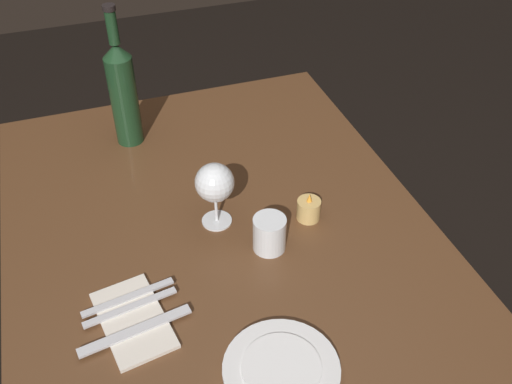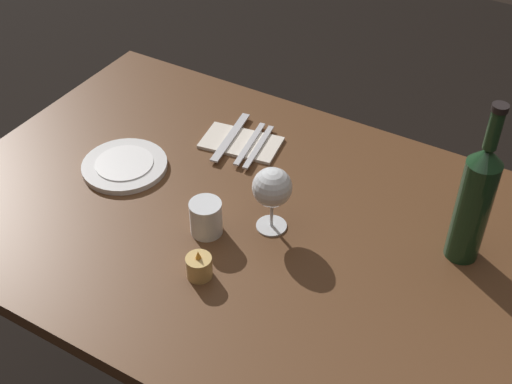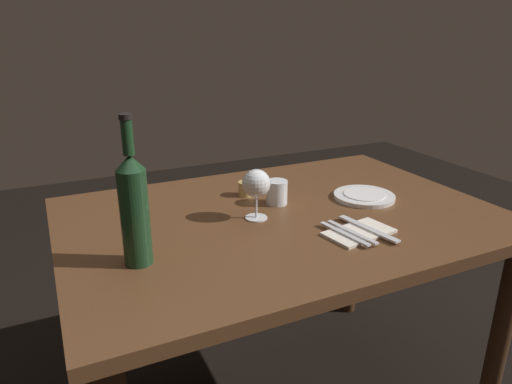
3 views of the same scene
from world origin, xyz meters
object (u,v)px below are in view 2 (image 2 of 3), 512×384
at_px(water_tumbler, 206,219).
at_px(table_knife, 231,137).
at_px(votive_candle, 199,267).
at_px(wine_bottle, 475,201).
at_px(folded_napkin, 241,143).
at_px(fork_outer, 259,147).
at_px(wine_glass_left, 273,187).
at_px(fork_inner, 250,144).
at_px(dinner_plate, 125,165).

relative_size(water_tumbler, table_knife, 0.37).
bearing_deg(water_tumbler, votive_candle, 117.11).
bearing_deg(wine_bottle, table_knife, -8.69).
distance_m(folded_napkin, fork_outer, 0.05).
bearing_deg(water_tumbler, table_knife, -66.93).
relative_size(votive_candle, folded_napkin, 0.33).
bearing_deg(table_knife, fork_outer, 180.00).
relative_size(water_tumbler, votive_candle, 1.15).
relative_size(wine_glass_left, wine_bottle, 0.42).
xyz_separation_m(wine_bottle, fork_inner, (0.56, -0.09, -0.13)).
xyz_separation_m(wine_bottle, water_tumbler, (0.48, 0.21, -0.11)).
bearing_deg(table_knife, water_tumbler, 113.07).
bearing_deg(folded_napkin, fork_outer, 180.00).
distance_m(wine_bottle, fork_inner, 0.58).
distance_m(folded_napkin, table_knife, 0.03).
bearing_deg(folded_napkin, votive_candle, 110.64).
bearing_deg(folded_napkin, wine_bottle, 170.87).
bearing_deg(fork_outer, folded_napkin, 0.00).
relative_size(fork_outer, table_knife, 0.85).
xyz_separation_m(dinner_plate, fork_inner, (-0.21, -0.22, 0.00)).
height_order(dinner_plate, fork_outer, dinner_plate).
xyz_separation_m(fork_inner, fork_outer, (-0.03, 0.00, 0.00)).
bearing_deg(votive_candle, fork_inner, -72.46).
bearing_deg(table_knife, folded_napkin, 180.00).
xyz_separation_m(wine_glass_left, wine_bottle, (-0.37, -0.12, 0.04)).
relative_size(dinner_plate, folded_napkin, 0.98).
distance_m(folded_napkin, fork_inner, 0.03).
bearing_deg(wine_bottle, votive_candle, 36.84).
xyz_separation_m(wine_bottle, folded_napkin, (0.58, -0.09, -0.14)).
bearing_deg(folded_napkin, table_knife, 0.00).
height_order(water_tumbler, fork_inner, water_tumbler).
relative_size(wine_glass_left, dinner_plate, 0.76).
bearing_deg(folded_napkin, dinner_plate, 49.36).
relative_size(folded_napkin, table_knife, 0.98).
xyz_separation_m(wine_glass_left, table_knife, (0.24, -0.21, -0.10)).
xyz_separation_m(wine_glass_left, fork_inner, (0.18, -0.21, -0.10)).
bearing_deg(fork_inner, votive_candle, 107.54).
xyz_separation_m(folded_napkin, fork_outer, (-0.05, 0.00, 0.01)).
distance_m(wine_bottle, water_tumbler, 0.54).
bearing_deg(table_knife, votive_candle, 114.19).
height_order(fork_outer, table_knife, same).
relative_size(wine_glass_left, votive_candle, 2.26).
height_order(wine_glass_left, votive_candle, wine_glass_left).
height_order(water_tumbler, folded_napkin, water_tumbler).
height_order(wine_bottle, fork_inner, wine_bottle).
height_order(votive_candle, dinner_plate, votive_candle).
height_order(wine_glass_left, water_tumbler, wine_glass_left).
relative_size(wine_bottle, fork_outer, 2.01).
height_order(folded_napkin, fork_inner, fork_inner).
height_order(dinner_plate, fork_inner, dinner_plate).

